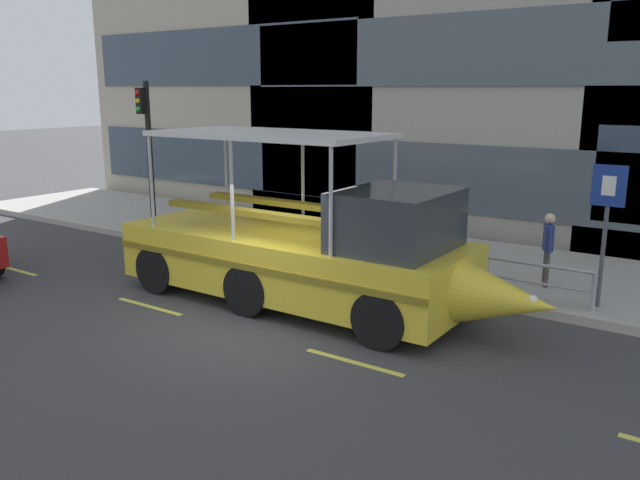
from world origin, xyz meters
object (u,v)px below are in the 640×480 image
object	(u,v)px
parking_sign	(607,212)
pedestrian_mid_left	(369,216)
duck_tour_boat	(313,253)
pedestrian_near_bow	(548,243)
leaned_bicycle	(211,225)
traffic_light_pole	(147,142)

from	to	relation	value
parking_sign	pedestrian_mid_left	size ratio (longest dim) A/B	1.57
duck_tour_boat	pedestrian_near_bow	world-z (taller)	duck_tour_boat
leaned_bicycle	duck_tour_boat	bearing A→B (deg)	-26.42
pedestrian_mid_left	duck_tour_boat	bearing A→B (deg)	-79.34
parking_sign	pedestrian_near_bow	distance (m)	1.70
duck_tour_boat	pedestrian_near_bow	xyz separation A→B (m)	(3.63, 3.34, 0.04)
parking_sign	leaned_bicycle	size ratio (longest dim) A/B	1.56
pedestrian_near_bow	traffic_light_pole	bearing A→B (deg)	-175.14
pedestrian_mid_left	parking_sign	bearing A→B (deg)	-7.49
parking_sign	leaned_bicycle	xyz separation A→B (m)	(-10.17, 0.09, -1.47)
parking_sign	leaned_bicycle	distance (m)	10.28
leaned_bicycle	pedestrian_near_bow	size ratio (longest dim) A/B	1.11
traffic_light_pole	pedestrian_near_bow	xyz separation A→B (m)	(11.08, 0.94, -1.65)
duck_tour_boat	pedestrian_mid_left	distance (m)	3.33
pedestrian_near_bow	duck_tour_boat	bearing A→B (deg)	-137.41
duck_tour_boat	pedestrian_near_bow	size ratio (longest dim) A/B	5.76
traffic_light_pole	duck_tour_boat	size ratio (longest dim) A/B	0.48
traffic_light_pole	parking_sign	bearing A→B (deg)	0.73
leaned_bicycle	duck_tour_boat	world-z (taller)	duck_tour_boat
traffic_light_pole	leaned_bicycle	size ratio (longest dim) A/B	2.46
parking_sign	pedestrian_mid_left	bearing A→B (deg)	172.51
pedestrian_near_bow	leaned_bicycle	bearing A→B (deg)	-175.57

